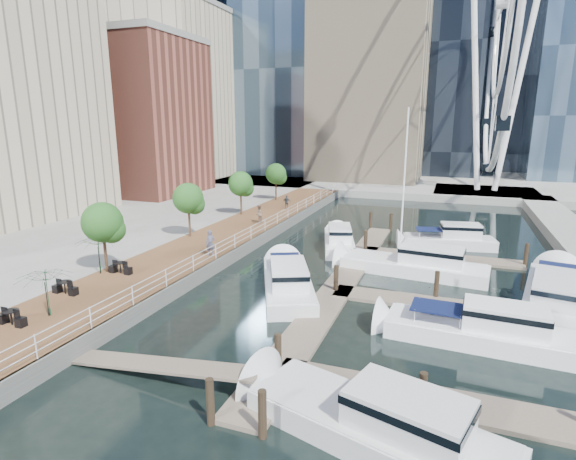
% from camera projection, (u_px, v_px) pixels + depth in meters
% --- Properties ---
extents(ground, '(520.00, 520.00, 0.00)m').
position_uv_depth(ground, '(236.00, 341.00, 22.18)').
color(ground, black).
rests_on(ground, ground).
extents(boardwalk, '(6.00, 60.00, 1.00)m').
position_uv_depth(boardwalk, '(221.00, 242.00, 38.78)').
color(boardwalk, brown).
rests_on(boardwalk, ground).
extents(seawall, '(0.25, 60.00, 1.00)m').
position_uv_depth(seawall, '(252.00, 245.00, 37.77)').
color(seawall, '#595954').
rests_on(seawall, ground).
extents(land_far, '(200.00, 114.00, 1.00)m').
position_uv_depth(land_far, '(415.00, 163.00, 115.17)').
color(land_far, gray).
rests_on(land_far, ground).
extents(pier, '(14.00, 12.00, 1.00)m').
position_uv_depth(pier, '(485.00, 194.00, 64.83)').
color(pier, gray).
rests_on(pier, ground).
extents(railing, '(0.10, 60.00, 1.05)m').
position_uv_depth(railing, '(251.00, 233.00, 37.56)').
color(railing, white).
rests_on(railing, boardwalk).
extents(floating_docks, '(16.00, 34.00, 2.60)m').
position_uv_depth(floating_docks, '(420.00, 284.00, 28.50)').
color(floating_docks, '#6D6051').
rests_on(floating_docks, ground).
extents(midrise_condos, '(19.00, 67.00, 28.00)m').
position_uv_depth(midrise_condos, '(85.00, 98.00, 54.80)').
color(midrise_condos, '#BCAD8E').
rests_on(midrise_condos, ground).
extents(ferris_wheel, '(5.80, 45.60, 47.80)m').
position_uv_depth(ferris_wheel, '(505.00, 2.00, 58.92)').
color(ferris_wheel, white).
rests_on(ferris_wheel, ground).
extents(street_trees, '(2.60, 42.60, 4.60)m').
position_uv_depth(street_trees, '(188.00, 198.00, 37.79)').
color(street_trees, '#3F2B1C').
rests_on(street_trees, ground).
extents(cafe_tables, '(2.50, 13.70, 0.74)m').
position_uv_depth(cafe_tables, '(40.00, 301.00, 23.52)').
color(cafe_tables, black).
rests_on(cafe_tables, ground).
extents(yacht_foreground, '(9.76, 3.10, 2.15)m').
position_uv_depth(yacht_foreground, '(478.00, 343.00, 21.92)').
color(yacht_foreground, white).
rests_on(yacht_foreground, ground).
extents(pedestrian_near, '(0.73, 0.52, 1.90)m').
position_uv_depth(pedestrian_near, '(210.00, 243.00, 32.72)').
color(pedestrian_near, '#494961').
rests_on(pedestrian_near, boardwalk).
extents(pedestrian_mid, '(0.71, 0.89, 1.77)m').
position_uv_depth(pedestrian_mid, '(259.00, 214.00, 43.50)').
color(pedestrian_mid, '#806858').
rests_on(pedestrian_mid, boardwalk).
extents(pedestrian_far, '(0.92, 0.40, 1.56)m').
position_uv_depth(pedestrian_far, '(287.00, 202.00, 50.58)').
color(pedestrian_far, '#2F343B').
rests_on(pedestrian_far, boardwalk).
extents(moored_yachts, '(21.65, 31.19, 11.50)m').
position_uv_depth(moored_yachts, '(412.00, 282.00, 30.29)').
color(moored_yachts, white).
rests_on(moored_yachts, ground).
extents(cafe_seating, '(5.75, 18.56, 2.50)m').
position_uv_depth(cafe_seating, '(23.00, 292.00, 22.60)').
color(cafe_seating, '#0F3912').
rests_on(cafe_seating, ground).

